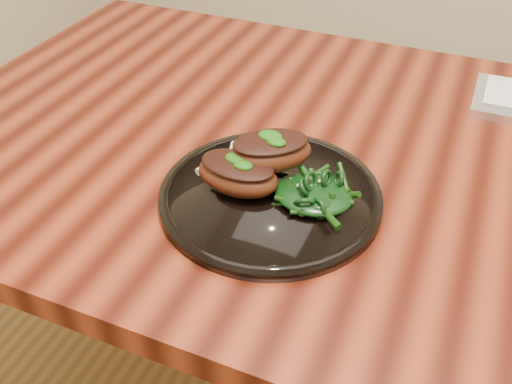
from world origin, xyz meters
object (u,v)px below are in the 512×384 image
at_px(plate, 270,196).
at_px(greens_heap, 314,189).
at_px(desk, 428,217).
at_px(lamb_chop_front, 237,173).

height_order(plate, greens_heap, greens_heap).
xyz_separation_m(desk, lamb_chop_front, (-0.24, -0.16, 0.12)).
relative_size(desk, greens_heap, 15.93).
distance_m(desk, plate, 0.26).
relative_size(lamb_chop_front, greens_heap, 1.19).
bearing_deg(greens_heap, plate, -174.81).
height_order(desk, lamb_chop_front, lamb_chop_front).
height_order(desk, greens_heap, greens_heap).
bearing_deg(plate, lamb_chop_front, -166.57).
bearing_deg(lamb_chop_front, desk, 34.30).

